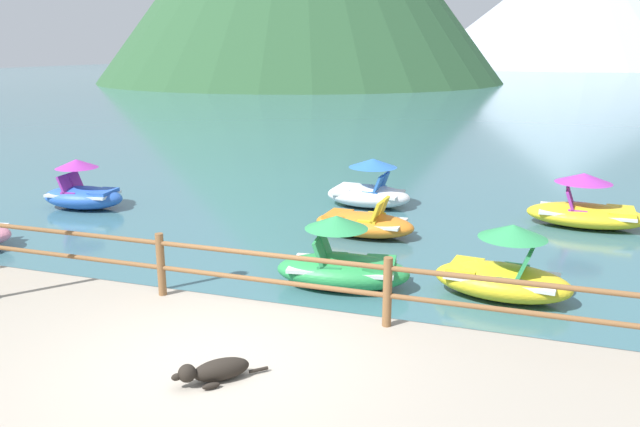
{
  "coord_description": "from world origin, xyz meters",
  "views": [
    {
      "loc": [
        3.32,
        -6.02,
        3.96
      ],
      "look_at": [
        -0.39,
        5.0,
        0.9
      ],
      "focal_mm": 35.4,
      "sensor_mm": 36.0,
      "label": 1
    }
  ],
  "objects_px": {
    "pedal_boat_0": "(503,274)",
    "pedal_boat_6": "(342,264)",
    "pedal_boat_1": "(369,190)",
    "pedal_boat_4": "(586,209)",
    "pedal_boat_5": "(364,224)",
    "pedal_boat_2": "(83,192)",
    "dog_resting": "(215,370)"
  },
  "relations": [
    {
      "from": "dog_resting",
      "to": "pedal_boat_4",
      "type": "bearing_deg",
      "value": 65.12
    },
    {
      "from": "pedal_boat_0",
      "to": "pedal_boat_5",
      "type": "bearing_deg",
      "value": 138.39
    },
    {
      "from": "pedal_boat_5",
      "to": "pedal_boat_2",
      "type": "bearing_deg",
      "value": 179.61
    },
    {
      "from": "pedal_boat_2",
      "to": "pedal_boat_4",
      "type": "distance_m",
      "value": 12.19
    },
    {
      "from": "dog_resting",
      "to": "pedal_boat_0",
      "type": "relative_size",
      "value": 0.37
    },
    {
      "from": "pedal_boat_1",
      "to": "pedal_boat_6",
      "type": "distance_m",
      "value": 5.74
    },
    {
      "from": "dog_resting",
      "to": "pedal_boat_0",
      "type": "height_order",
      "value": "pedal_boat_0"
    },
    {
      "from": "pedal_boat_5",
      "to": "pedal_boat_6",
      "type": "xyz_separation_m",
      "value": [
        0.43,
        -3.07,
        0.14
      ]
    },
    {
      "from": "pedal_boat_5",
      "to": "pedal_boat_4",
      "type": "bearing_deg",
      "value": 26.6
    },
    {
      "from": "pedal_boat_0",
      "to": "pedal_boat_4",
      "type": "relative_size",
      "value": 0.88
    },
    {
      "from": "dog_resting",
      "to": "pedal_boat_2",
      "type": "height_order",
      "value": "pedal_boat_2"
    },
    {
      "from": "pedal_boat_0",
      "to": "pedal_boat_6",
      "type": "xyz_separation_m",
      "value": [
        -2.61,
        -0.37,
        -0.0
      ]
    },
    {
      "from": "pedal_boat_1",
      "to": "pedal_boat_2",
      "type": "relative_size",
      "value": 1.02
    },
    {
      "from": "pedal_boat_0",
      "to": "pedal_boat_6",
      "type": "relative_size",
      "value": 0.96
    },
    {
      "from": "dog_resting",
      "to": "pedal_boat_5",
      "type": "height_order",
      "value": "pedal_boat_5"
    },
    {
      "from": "pedal_boat_4",
      "to": "pedal_boat_5",
      "type": "bearing_deg",
      "value": -153.4
    },
    {
      "from": "pedal_boat_4",
      "to": "pedal_boat_5",
      "type": "relative_size",
      "value": 1.18
    },
    {
      "from": "dog_resting",
      "to": "pedal_boat_1",
      "type": "bearing_deg",
      "value": 94.41
    },
    {
      "from": "dog_resting",
      "to": "pedal_boat_6",
      "type": "distance_m",
      "value": 4.15
    },
    {
      "from": "pedal_boat_2",
      "to": "pedal_boat_6",
      "type": "xyz_separation_m",
      "value": [
        7.79,
        -3.12,
        -0.01
      ]
    },
    {
      "from": "pedal_boat_1",
      "to": "pedal_boat_4",
      "type": "bearing_deg",
      "value": -2.98
    },
    {
      "from": "pedal_boat_6",
      "to": "pedal_boat_4",
      "type": "bearing_deg",
      "value": 52.12
    },
    {
      "from": "pedal_boat_1",
      "to": "pedal_boat_5",
      "type": "distance_m",
      "value": 2.64
    },
    {
      "from": "pedal_boat_1",
      "to": "pedal_boat_6",
      "type": "xyz_separation_m",
      "value": [
        0.98,
        -5.65,
        -0.02
      ]
    },
    {
      "from": "pedal_boat_2",
      "to": "pedal_boat_4",
      "type": "height_order",
      "value": "pedal_boat_2"
    },
    {
      "from": "pedal_boat_2",
      "to": "pedal_boat_0",
      "type": "bearing_deg",
      "value": -14.8
    },
    {
      "from": "pedal_boat_1",
      "to": "pedal_boat_5",
      "type": "height_order",
      "value": "pedal_boat_1"
    },
    {
      "from": "dog_resting",
      "to": "pedal_boat_5",
      "type": "distance_m",
      "value": 7.22
    },
    {
      "from": "pedal_boat_0",
      "to": "pedal_boat_1",
      "type": "distance_m",
      "value": 6.38
    },
    {
      "from": "pedal_boat_2",
      "to": "dog_resting",
      "type": "bearing_deg",
      "value": -43.82
    },
    {
      "from": "pedal_boat_5",
      "to": "pedal_boat_6",
      "type": "distance_m",
      "value": 3.1
    },
    {
      "from": "pedal_boat_0",
      "to": "pedal_boat_4",
      "type": "distance_m",
      "value": 5.25
    }
  ]
}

